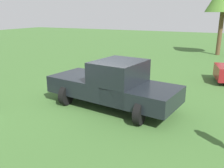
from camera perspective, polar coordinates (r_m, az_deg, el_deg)
name	(u,v)px	position (r m, az deg, el deg)	size (l,w,h in m)	color
ground_plane	(106,103)	(9.81, -1.39, -4.41)	(80.00, 80.00, 0.00)	#3D662D
pickup_truck	(115,84)	(9.07, 0.68, 0.10)	(2.79, 5.21, 1.81)	black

